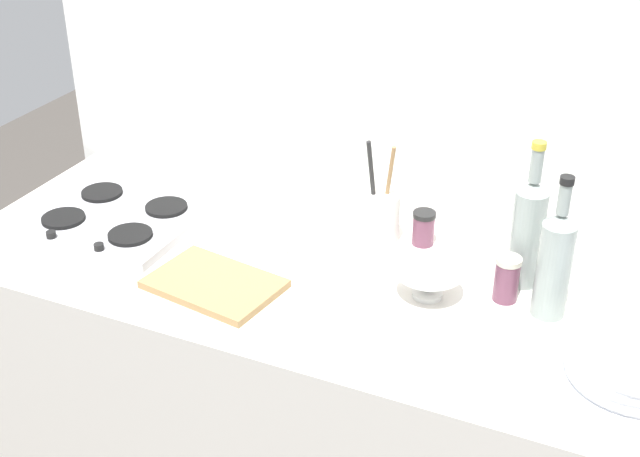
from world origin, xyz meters
The scene contains 12 objects.
counter_block centered at (0.00, 0.00, 0.45)m, with size 1.80×0.70×0.90m, color silver.
backsplash_panel centered at (0.00, 0.38, 1.14)m, with size 1.90×0.06×2.28m, color white.
stovetop_hob centered at (-0.58, 0.01, 0.91)m, with size 0.41×0.35×0.04m.
plate_stack centered at (0.71, -0.11, 0.94)m, with size 0.26×0.26×0.07m.
wine_bottle_leftmost centered at (0.43, 0.16, 1.04)m, with size 0.07×0.07×0.35m.
wine_bottle_mid_left centered at (0.51, 0.06, 1.03)m, with size 0.07×0.07×0.33m.
mixing_bowl centered at (0.26, 0.01, 0.93)m, with size 0.15×0.15×0.06m.
butter_dish centered at (0.00, 0.02, 0.93)m, with size 0.14×0.09×0.05m, color silver.
utensil_crock centered at (0.07, 0.21, 0.97)m, with size 0.09×0.09×0.27m.
condiment_jar_front centered at (0.17, 0.23, 0.94)m, with size 0.06×0.06×0.09m.
condiment_jar_rear centered at (0.42, 0.07, 0.95)m, with size 0.06×0.06×0.11m.
cutting_board centered at (-0.19, -0.15, 0.91)m, with size 0.29×0.19×0.02m, color #9E7A4C.
Camera 1 is at (0.71, -1.56, 1.97)m, focal length 48.60 mm.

